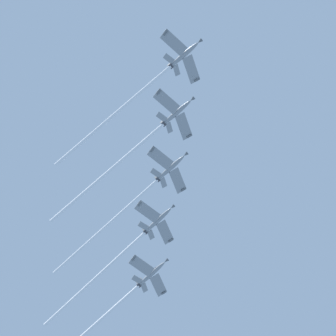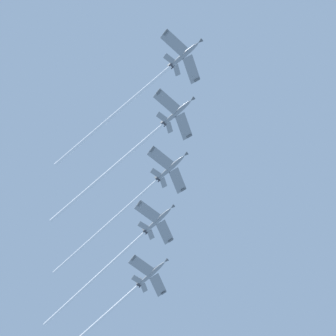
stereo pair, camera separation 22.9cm
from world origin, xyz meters
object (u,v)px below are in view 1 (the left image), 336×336
Objects in this scene: jet_second at (142,142)px; jet_fourth at (129,247)px; jet_lead at (149,85)px; jet_fifth at (116,306)px; jet_third at (146,190)px.

jet_second reaches higher than jet_fourth.
jet_lead reaches higher than jet_fifth.
jet_lead is 34.41m from jet_third.
jet_third reaches higher than jet_fourth.
jet_fourth is 20.99m from jet_fifth.
jet_lead is 1.01× the size of jet_second.
jet_fifth is at bearing 94.82° from jet_fourth.
jet_lead is 18.27m from jet_second.
jet_second is 1.05× the size of jet_fourth.
jet_third is at bearing 82.60° from jet_lead.
jet_second is 36.25m from jet_fourth.
jet_fourth is (-2.52, 19.23, -6.51)m from jet_third.
jet_fifth is at bearing 96.15° from jet_third.
jet_second is at bearing 87.83° from jet_lead.
jet_fifth is at bearing 90.57° from jet_second.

